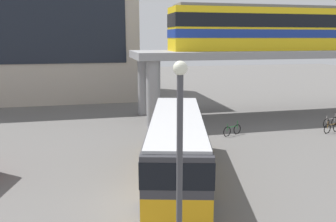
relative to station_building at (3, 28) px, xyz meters
The scene contains 9 objects.
ground_plane 24.62m from the station_building, 60.97° to the right, with size 120.00×120.00×0.00m, color #605E5B.
station_building is the anchor object (origin of this frame).
elevated_platform 31.63m from the station_building, 28.69° to the right, with size 29.23×6.37×5.83m.
train 31.03m from the station_building, 29.15° to the right, with size 21.83×2.96×3.84m.
bus_main 31.61m from the station_building, 64.32° to the right, with size 5.18×11.33×3.22m.
bicycle_brown 35.64m from the station_building, 39.34° to the right, with size 1.73×0.56×1.04m.
bicycle_green 29.64m from the station_building, 47.46° to the right, with size 1.67×0.77×1.04m.
bicycle_silver 35.54m from the station_building, 36.22° to the right, with size 1.72×0.60×1.04m.
lamp_post 37.67m from the station_building, 72.00° to the right, with size 0.36×0.36×6.39m.
Camera 1 is at (-1.86, -13.32, 6.93)m, focal length 36.91 mm.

